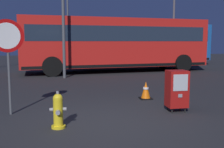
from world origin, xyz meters
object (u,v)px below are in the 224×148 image
Objects in this scene: newspaper_box_primary at (177,89)px; bus_far at (140,42)px; fire_hydrant at (58,111)px; stop_sign at (8,47)px; street_light_far_left at (68,13)px; bus_near at (115,42)px; street_light_near_left at (174,6)px; traffic_cone at (146,90)px.

bus_far is (2.79, 12.85, 1.14)m from newspaper_box_primary.
fire_hydrant is 0.73× the size of newspaper_box_primary.
stop_sign reaches higher than newspaper_box_primary.
fire_hydrant is 2.09m from stop_sign.
stop_sign is 0.33× the size of street_light_far_left.
stop_sign is 0.21× the size of bus_near.
bus_far is 6.07m from street_light_far_left.
bus_near is 1.56× the size of street_light_near_left.
street_light_near_left reaches higher than newspaper_box_primary.
newspaper_box_primary is 0.10× the size of bus_near.
fire_hydrant is at bearing -91.65° from street_light_far_left.
bus_near reaches higher than newspaper_box_primary.
bus_far is at bearing 74.71° from traffic_cone.
stop_sign reaches higher than fire_hydrant.
bus_near is at bearing 72.70° from fire_hydrant.
traffic_cone is (2.54, 2.32, -0.09)m from fire_hydrant.
stop_sign is 14.91m from street_light_far_left.
fire_hydrant is at bearing -113.63° from bus_near.
stop_sign is 0.21× the size of bus_far.
fire_hydrant is at bearing -137.64° from traffic_cone.
bus_far is 1.57× the size of street_light_near_left.
fire_hydrant is 14.82m from bus_far.
bus_far reaches higher than traffic_cone.
stop_sign is 9.55m from bus_near.
traffic_cone is 7.65m from bus_near.
bus_far is at bearing 61.38° from stop_sign.
fire_hydrant is at bearing -47.17° from stop_sign.
fire_hydrant is at bearing -164.51° from newspaper_box_primary.
street_light_near_left is 1.01× the size of street_light_far_left.
street_light_near_left is (7.15, 11.19, 3.63)m from fire_hydrant.
bus_near is at bearing 63.97° from stop_sign.
newspaper_box_primary is 11.76m from street_light_near_left.
street_light_near_left reaches higher than street_light_far_left.
stop_sign is 14.14m from bus_far.
bus_far is at bearing 49.68° from bus_near.
fire_hydrant is 3.44m from traffic_cone.
stop_sign is (-1.14, 1.23, 1.25)m from fire_hydrant.
bus_far is 3.67m from street_light_near_left.
bus_near reaches higher than fire_hydrant.
street_light_near_left is at bearing -34.89° from street_light_far_left.
street_light_near_left is at bearing 67.51° from newspaper_box_primary.
street_light_far_left reaches higher than traffic_cone.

